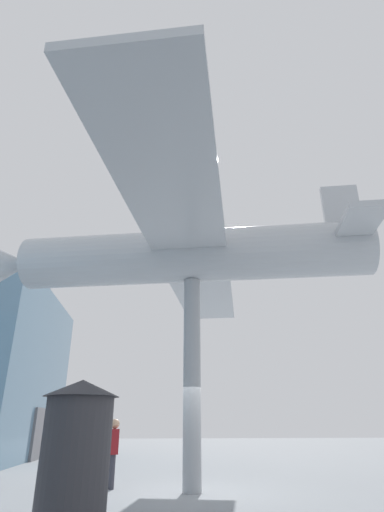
% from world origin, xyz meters
% --- Properties ---
extents(ground_plane, '(80.00, 80.00, 0.00)m').
position_xyz_m(ground_plane, '(0.00, 0.00, 0.00)').
color(ground_plane, gray).
extents(support_pylon_central, '(0.48, 0.48, 5.57)m').
position_xyz_m(support_pylon_central, '(0.00, 0.00, 2.78)').
color(support_pylon_central, '#999EA3').
rests_on(support_pylon_central, ground_plane).
extents(suspended_airplane, '(15.39, 12.50, 2.94)m').
position_xyz_m(suspended_airplane, '(0.06, 0.27, 6.40)').
color(suspended_airplane, '#B2B7BC').
rests_on(suspended_airplane, support_pylon_central).
extents(visitor_person, '(0.44, 0.30, 1.71)m').
position_xyz_m(visitor_person, '(0.86, 2.07, 0.99)').
color(visitor_person, '#383842').
rests_on(visitor_person, ground_plane).
extents(info_kiosk, '(1.20, 1.20, 2.24)m').
position_xyz_m(info_kiosk, '(-4.47, 2.20, 1.16)').
color(info_kiosk, '#333338').
rests_on(info_kiosk, ground_plane).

